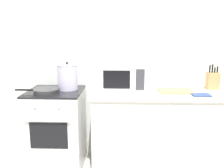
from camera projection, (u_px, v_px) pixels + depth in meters
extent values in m
cube|color=silver|center=(114.00, 58.00, 3.00)|extent=(4.40, 0.10, 2.50)
cube|color=white|center=(166.00, 132.00, 2.80)|extent=(1.64, 0.56, 0.88)
cube|color=beige|center=(168.00, 93.00, 2.71)|extent=(1.70, 0.60, 0.04)
cube|color=white|center=(57.00, 130.00, 2.82)|extent=(0.60, 0.60, 0.90)
cube|color=black|center=(55.00, 91.00, 2.73)|extent=(0.60, 0.60, 0.02)
cube|color=black|center=(49.00, 136.00, 2.51)|extent=(0.39, 0.01, 0.28)
cylinder|color=silver|center=(47.00, 120.00, 2.45)|extent=(0.48, 0.02, 0.02)
cylinder|color=silver|center=(35.00, 106.00, 2.44)|extent=(0.04, 0.02, 0.04)
cylinder|color=silver|center=(59.00, 106.00, 2.43)|extent=(0.04, 0.02, 0.04)
cylinder|color=silver|center=(68.00, 77.00, 2.76)|extent=(0.22, 0.22, 0.27)
cylinder|color=silver|center=(67.00, 65.00, 2.73)|extent=(0.23, 0.23, 0.01)
sphere|color=black|center=(67.00, 63.00, 2.73)|extent=(0.03, 0.03, 0.03)
cylinder|color=silver|center=(56.00, 69.00, 2.75)|extent=(0.05, 0.01, 0.01)
cylinder|color=silver|center=(79.00, 69.00, 2.74)|extent=(0.05, 0.01, 0.01)
cylinder|color=#28282B|center=(47.00, 91.00, 2.60)|extent=(0.27, 0.27, 0.05)
cylinder|color=black|center=(24.00, 90.00, 2.61)|extent=(0.20, 0.02, 0.02)
cube|color=white|center=(122.00, 76.00, 2.75)|extent=(0.50, 0.36, 0.30)
cube|color=black|center=(117.00, 80.00, 2.57)|extent=(0.28, 0.01, 0.19)
cube|color=#38383D|center=(140.00, 80.00, 2.56)|extent=(0.09, 0.01, 0.22)
cube|color=tan|center=(176.00, 91.00, 2.68)|extent=(0.36, 0.26, 0.02)
cube|color=tan|center=(213.00, 81.00, 2.78)|extent=(0.13, 0.10, 0.19)
cylinder|color=black|center=(210.00, 69.00, 2.75)|extent=(0.02, 0.02, 0.08)
cylinder|color=black|center=(212.00, 68.00, 2.75)|extent=(0.02, 0.02, 0.09)
cylinder|color=black|center=(215.00, 70.00, 2.75)|extent=(0.02, 0.02, 0.06)
cylinder|color=black|center=(217.00, 70.00, 2.75)|extent=(0.02, 0.02, 0.07)
cube|color=#33477A|center=(201.00, 95.00, 2.51)|extent=(0.18, 0.14, 0.02)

